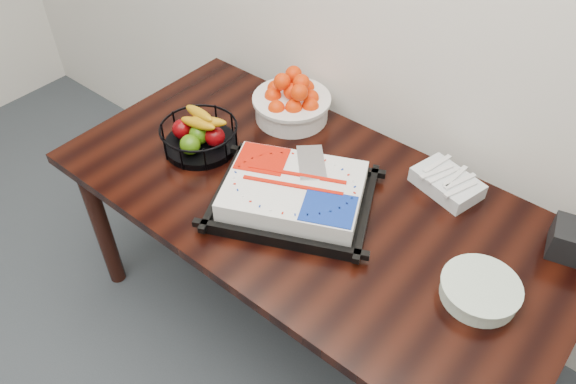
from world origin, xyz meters
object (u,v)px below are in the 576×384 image
Objects in this scene: plate_stack at (480,290)px; tangerine_bowl at (292,100)px; napkin_box at (575,242)px; cake_tray at (294,194)px; fruit_basket at (199,134)px; table at (310,214)px.

tangerine_bowl is at bearing 160.90° from plate_stack.
plate_stack is 1.61× the size of napkin_box.
cake_tray is 2.19× the size of fruit_basket.
table is 12.63× the size of napkin_box.
table is at bearing 72.71° from cake_tray.
napkin_box reaches higher than plate_stack.
cake_tray is 0.46m from fruit_basket.
napkin_box is at bearing 0.02° from tangerine_bowl.
fruit_basket is (-0.46, 0.01, 0.02)m from cake_tray.
cake_tray reaches higher than table.
tangerine_bowl is 1.02m from plate_stack.
cake_tray reaches higher than plate_stack.
fruit_basket is (-0.14, -0.37, -0.02)m from tangerine_bowl.
plate_stack is (0.97, -0.33, -0.06)m from tangerine_bowl.
napkin_box is at bearing 25.52° from cake_tray.
cake_tray is at bearing -154.48° from napkin_box.
cake_tray is 0.88m from napkin_box.
tangerine_bowl is 1.34× the size of plate_stack.
tangerine_bowl reaches higher than cake_tray.
table is 5.84× the size of tangerine_bowl.
tangerine_bowl reaches higher than table.
fruit_basket is at bearing -173.55° from table.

